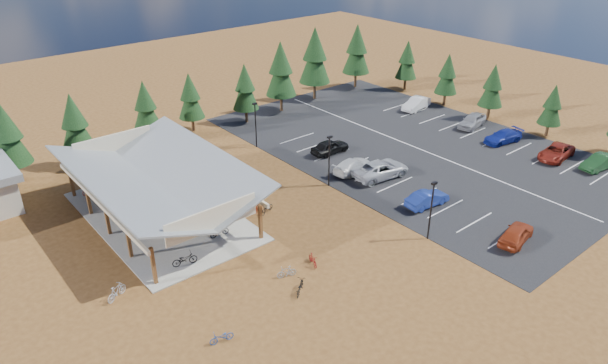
% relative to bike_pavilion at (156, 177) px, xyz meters
% --- Properties ---
extents(ground, '(140.00, 140.00, 0.00)m').
position_rel_bike_pavilion_xyz_m(ground, '(10.00, -7.00, -3.82)').
color(ground, '#573417').
rests_on(ground, ground).
extents(asphalt_lot, '(27.00, 44.00, 0.04)m').
position_rel_bike_pavilion_xyz_m(asphalt_lot, '(28.50, -4.00, -3.80)').
color(asphalt_lot, black).
rests_on(asphalt_lot, ground).
extents(concrete_pad, '(10.60, 18.60, 0.10)m').
position_rel_bike_pavilion_xyz_m(concrete_pad, '(0.00, 0.00, -3.77)').
color(concrete_pad, gray).
rests_on(concrete_pad, ground).
extents(bike_pavilion, '(11.65, 19.40, 4.97)m').
position_rel_bike_pavilion_xyz_m(bike_pavilion, '(0.00, 0.00, 0.00)').
color(bike_pavilion, '#4F2B16').
rests_on(bike_pavilion, concrete_pad).
extents(lamp_post_0, '(0.50, 0.25, 5.14)m').
position_rel_bike_pavilion_xyz_m(lamp_post_0, '(15.00, -17.00, -0.85)').
color(lamp_post_0, black).
rests_on(lamp_post_0, ground).
extents(lamp_post_1, '(0.50, 0.25, 5.14)m').
position_rel_bike_pavilion_xyz_m(lamp_post_1, '(15.00, -5.00, -0.85)').
color(lamp_post_1, black).
rests_on(lamp_post_1, ground).
extents(lamp_post_2, '(0.50, 0.25, 5.14)m').
position_rel_bike_pavilion_xyz_m(lamp_post_2, '(15.00, 7.00, -0.85)').
color(lamp_post_2, black).
rests_on(lamp_post_2, ground).
extents(trash_bin_0, '(0.60, 0.60, 0.90)m').
position_rel_bike_pavilion_xyz_m(trash_bin_0, '(4.72, -1.87, -3.37)').
color(trash_bin_0, '#432B17').
rests_on(trash_bin_0, ground).
extents(trash_bin_1, '(0.60, 0.60, 0.90)m').
position_rel_bike_pavilion_xyz_m(trash_bin_1, '(6.04, -0.78, -3.37)').
color(trash_bin_1, '#432B17').
rests_on(trash_bin_1, ground).
extents(pine_1, '(3.45, 3.45, 8.03)m').
position_rel_bike_pavilion_xyz_m(pine_1, '(-7.65, 14.99, 1.08)').
color(pine_1, '#382314').
rests_on(pine_1, ground).
extents(pine_2, '(3.34, 3.34, 7.79)m').
position_rel_bike_pavilion_xyz_m(pine_2, '(-1.63, 14.46, 0.93)').
color(pine_2, '#382314').
rests_on(pine_2, ground).
extents(pine_3, '(3.10, 3.10, 7.22)m').
position_rel_bike_pavilion_xyz_m(pine_3, '(6.43, 15.73, 0.58)').
color(pine_3, '#382314').
rests_on(pine_3, ground).
extents(pine_4, '(3.03, 3.03, 7.06)m').
position_rel_bike_pavilion_xyz_m(pine_4, '(11.97, 15.73, 0.48)').
color(pine_4, '#382314').
rests_on(pine_4, ground).
extents(pine_5, '(3.16, 3.16, 7.36)m').
position_rel_bike_pavilion_xyz_m(pine_5, '(18.47, 14.03, 0.67)').
color(pine_5, '#382314').
rests_on(pine_5, ground).
extents(pine_6, '(3.91, 3.91, 9.10)m').
position_rel_bike_pavilion_xyz_m(pine_6, '(24.28, 14.53, 1.73)').
color(pine_6, '#382314').
rests_on(pine_6, ground).
extents(pine_7, '(4.21, 4.21, 9.80)m').
position_rel_bike_pavilion_xyz_m(pine_7, '(30.85, 15.59, 2.17)').
color(pine_7, '#382314').
rests_on(pine_7, ground).
extents(pine_8, '(3.92, 3.92, 9.13)m').
position_rel_bike_pavilion_xyz_m(pine_8, '(38.95, 15.82, 1.75)').
color(pine_8, '#382314').
rests_on(pine_8, ground).
extents(pine_10, '(2.65, 2.65, 6.17)m').
position_rel_bike_pavilion_xyz_m(pine_10, '(42.96, -11.85, -0.06)').
color(pine_10, '#382314').
rests_on(pine_10, ground).
extents(pine_11, '(2.99, 2.99, 6.95)m').
position_rel_bike_pavilion_xyz_m(pine_11, '(42.69, -4.18, 0.42)').
color(pine_11, '#382314').
rests_on(pine_11, ground).
extents(pine_12, '(2.97, 2.97, 6.93)m').
position_rel_bike_pavilion_xyz_m(pine_12, '(42.59, 2.53, 0.40)').
color(pine_12, '#382314').
rests_on(pine_12, ground).
extents(pine_13, '(3.04, 3.04, 7.08)m').
position_rel_bike_pavilion_xyz_m(pine_13, '(43.72, 10.42, 0.50)').
color(pine_13, '#382314').
rests_on(pine_13, ground).
extents(bike_0, '(2.02, 1.10, 1.01)m').
position_rel_bike_pavilion_xyz_m(bike_0, '(-1.94, -7.80, -3.22)').
color(bike_0, black).
rests_on(bike_0, concrete_pad).
extents(bike_1, '(1.63, 0.72, 0.95)m').
position_rel_bike_pavilion_xyz_m(bike_1, '(-2.13, -1.42, -3.25)').
color(bike_1, '#929399').
rests_on(bike_1, concrete_pad).
extents(bike_2, '(1.80, 1.04, 0.89)m').
position_rel_bike_pavilion_xyz_m(bike_2, '(-2.22, 0.66, -3.28)').
color(bike_2, navy).
rests_on(bike_2, concrete_pad).
extents(bike_3, '(1.86, 1.02, 1.08)m').
position_rel_bike_pavilion_xyz_m(bike_3, '(-3.26, 7.80, -3.19)').
color(bike_3, maroon).
rests_on(bike_3, concrete_pad).
extents(bike_4, '(1.68, 0.70, 0.86)m').
position_rel_bike_pavilion_xyz_m(bike_4, '(2.13, -6.07, -3.29)').
color(bike_4, black).
rests_on(bike_4, concrete_pad).
extents(bike_5, '(1.63, 0.76, 0.94)m').
position_rel_bike_pavilion_xyz_m(bike_5, '(1.76, -2.75, -3.25)').
color(bike_5, '#A0A1A9').
rests_on(bike_5, concrete_pad).
extents(bike_6, '(1.81, 1.12, 0.90)m').
position_rel_bike_pavilion_xyz_m(bike_6, '(2.49, 2.15, -3.28)').
color(bike_6, navy).
rests_on(bike_6, concrete_pad).
extents(bike_7, '(1.60, 0.71, 0.93)m').
position_rel_bike_pavilion_xyz_m(bike_7, '(2.46, 7.80, -3.26)').
color(bike_7, maroon).
rests_on(bike_7, concrete_pad).
extents(bike_9, '(1.85, 1.28, 1.09)m').
position_rel_bike_pavilion_xyz_m(bike_9, '(-7.35, -8.15, -3.28)').
color(bike_9, '#92949A').
rests_on(bike_9, ground).
extents(bike_10, '(1.65, 0.85, 0.82)m').
position_rel_bike_pavilion_xyz_m(bike_10, '(-4.06, -16.35, -3.41)').
color(bike_10, '#1D4391').
rests_on(bike_10, ground).
extents(bike_11, '(0.85, 1.54, 0.89)m').
position_rel_bike_pavilion_xyz_m(bike_11, '(5.51, -13.78, -3.38)').
color(bike_11, maroon).
rests_on(bike_11, ground).
extents(bike_12, '(1.77, 1.58, 0.93)m').
position_rel_bike_pavilion_xyz_m(bike_12, '(2.71, -15.68, -3.36)').
color(bike_12, black).
rests_on(bike_12, ground).
extents(bike_13, '(1.55, 0.86, 0.90)m').
position_rel_bike_pavilion_xyz_m(bike_13, '(3.08, -13.71, -3.37)').
color(bike_13, '#94979C').
rests_on(bike_13, ground).
extents(bike_15, '(1.61, 1.19, 0.96)m').
position_rel_bike_pavilion_xyz_m(bike_15, '(7.03, -4.63, -3.34)').
color(bike_15, maroon).
rests_on(bike_15, ground).
extents(bike_16, '(1.81, 1.15, 0.90)m').
position_rel_bike_pavilion_xyz_m(bike_16, '(7.41, -5.39, -3.38)').
color(bike_16, black).
rests_on(bike_16, ground).
extents(car_0, '(4.58, 2.57, 1.47)m').
position_rel_bike_pavilion_xyz_m(car_0, '(20.00, -21.78, -3.05)').
color(car_0, '#933316').
rests_on(car_0, asphalt_lot).
extents(car_1, '(4.39, 1.92, 1.40)m').
position_rel_bike_pavilion_xyz_m(car_1, '(19.12, -13.54, -3.08)').
color(car_1, navy).
rests_on(car_1, asphalt_lot).
extents(car_2, '(6.26, 3.49, 1.65)m').
position_rel_bike_pavilion_xyz_m(car_2, '(20.13, -6.91, -2.96)').
color(car_2, '#ABAEB4').
rests_on(car_2, asphalt_lot).
extents(car_3, '(4.95, 2.59, 1.37)m').
position_rel_bike_pavilion_xyz_m(car_3, '(18.81, -4.32, -3.10)').
color(car_3, silver).
rests_on(car_3, asphalt_lot).
extents(car_4, '(4.44, 1.79, 1.51)m').
position_rel_bike_pavilion_xyz_m(car_4, '(20.12, 0.49, -3.03)').
color(car_4, black).
rests_on(car_4, asphalt_lot).
extents(car_5, '(4.66, 2.16, 1.48)m').
position_rel_bike_pavilion_xyz_m(car_5, '(38.61, -19.86, -3.04)').
color(car_5, '#1B4520').
rests_on(car_5, asphalt_lot).
extents(car_6, '(5.31, 2.83, 1.42)m').
position_rel_bike_pavilion_xyz_m(car_6, '(37.66, -15.77, -3.07)').
color(car_6, maroon).
rests_on(car_6, asphalt_lot).
extents(car_7, '(5.04, 2.79, 1.38)m').
position_rel_bike_pavilion_xyz_m(car_7, '(37.17, -9.77, -3.09)').
color(car_7, navy).
rests_on(car_7, asphalt_lot).
extents(car_8, '(5.01, 2.72, 1.62)m').
position_rel_bike_pavilion_xyz_m(car_8, '(38.54, -4.70, -2.97)').
color(car_8, gray).
rests_on(car_8, asphalt_lot).
extents(car_9, '(4.96, 2.35, 1.57)m').
position_rel_bike_pavilion_xyz_m(car_9, '(38.22, 3.69, -3.00)').
color(car_9, white).
rests_on(car_9, asphalt_lot).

